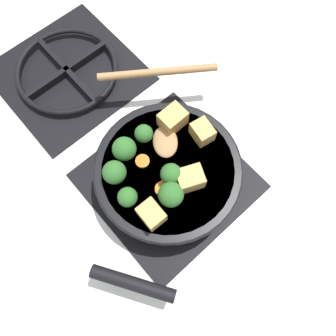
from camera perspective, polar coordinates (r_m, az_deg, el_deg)
name	(u,v)px	position (r m, az deg, el deg)	size (l,w,h in m)	color
ground_plane	(168,181)	(0.70, 0.00, -2.31)	(2.40, 2.40, 0.00)	silver
front_burner_grate	(168,179)	(0.69, 0.00, -2.01)	(0.31, 0.31, 0.03)	black
rear_burner_grate	(68,72)	(0.85, -17.07, 15.73)	(0.31, 0.31, 0.03)	black
skillet_pan	(168,173)	(0.64, -0.06, -0.94)	(0.38, 0.33, 0.06)	black
wooden_spoon	(161,100)	(0.68, -1.29, 11.82)	(0.24, 0.25, 0.02)	#A87A4C
tofu_cube_center_large	(190,179)	(0.59, 3.85, -1.88)	(0.05, 0.04, 0.04)	tan
tofu_cube_near_handle	(202,132)	(0.63, 5.99, 6.26)	(0.04, 0.03, 0.03)	tan
tofu_cube_east_chunk	(151,214)	(0.58, -2.92, -8.08)	(0.04, 0.04, 0.04)	tan
tofu_cube_west_chunk	(173,119)	(0.64, 0.82, 8.52)	(0.05, 0.04, 0.04)	tan
broccoli_floret_near_spoon	(144,134)	(0.62, -4.24, 5.97)	(0.04, 0.04, 0.04)	#709956
broccoli_floret_center_top	(126,195)	(0.58, -7.32, -4.76)	(0.04, 0.04, 0.04)	#709956
broccoli_floret_east_rim	(171,194)	(0.57, 0.50, -4.64)	(0.05, 0.05, 0.05)	#709956
broccoli_floret_west_rim	(171,174)	(0.59, 0.55, -1.09)	(0.04, 0.04, 0.05)	#709956
broccoli_floret_north_edge	(114,172)	(0.60, -9.32, -0.76)	(0.04, 0.04, 0.05)	#709956
broccoli_floret_south_cluster	(124,149)	(0.61, -7.62, 3.30)	(0.05, 0.05, 0.05)	#709956
carrot_slice_orange_thin	(163,189)	(0.60, -0.81, -3.68)	(0.03, 0.03, 0.01)	orange
carrot_slice_near_center	(142,161)	(0.62, -4.47, 1.20)	(0.03, 0.03, 0.01)	orange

